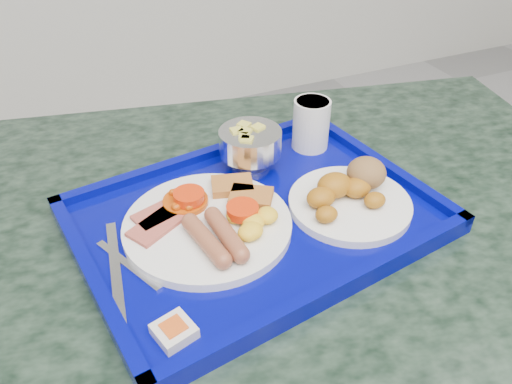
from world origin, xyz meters
TOP-DOWN VIEW (x-y plane):
  - table at (0.01, 1.17)m, footprint 1.36×1.05m
  - tray at (0.03, 1.17)m, footprint 0.55×0.43m
  - main_plate at (-0.04, 1.16)m, footprint 0.23×0.23m
  - bread_plate at (0.16, 1.13)m, footprint 0.18×0.18m
  - fruit_bowl at (0.07, 1.28)m, footprint 0.10×0.10m
  - juice_cup at (0.19, 1.30)m, footprint 0.06×0.06m
  - spoon at (-0.14, 1.19)m, footprint 0.09×0.16m
  - knife at (-0.18, 1.14)m, footprint 0.04×0.19m
  - jam_packet at (-0.14, 1.01)m, footprint 0.05×0.05m

SIDE VIEW (x-z plane):
  - table at x=0.01m, z-range 0.18..0.95m
  - tray at x=0.03m, z-range 0.76..0.79m
  - knife at x=-0.18m, z-range 0.78..0.78m
  - spoon at x=-0.14m, z-range 0.78..0.79m
  - jam_packet at x=-0.14m, z-range 0.78..0.79m
  - main_plate at x=-0.04m, z-range 0.77..0.81m
  - bread_plate at x=0.16m, z-range 0.77..0.83m
  - fruit_bowl at x=0.07m, z-range 0.79..0.86m
  - juice_cup at x=0.19m, z-range 0.78..0.87m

